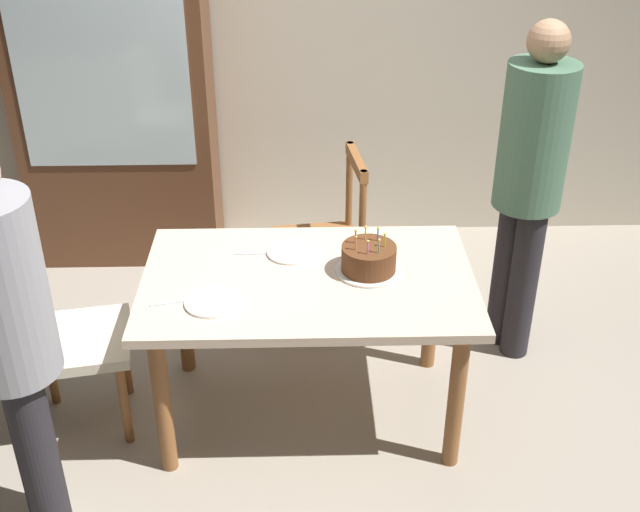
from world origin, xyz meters
TOP-DOWN VIEW (x-y plane):
  - ground at (0.00, 0.00)m, footprint 6.40×6.40m
  - back_wall at (0.00, 1.85)m, footprint 6.40×0.10m
  - dining_table at (0.00, 0.00)m, footprint 1.40×0.88m
  - birthday_cake at (0.26, 0.03)m, footprint 0.28×0.28m
  - plate_near_celebrant at (-0.39, -0.20)m, footprint 0.22×0.22m
  - plate_far_side at (-0.07, 0.20)m, footprint 0.22×0.22m
  - fork_near_celebrant at (-0.55, -0.19)m, footprint 0.18×0.06m
  - fork_far_side at (-0.23, 0.20)m, footprint 0.18×0.02m
  - chair_spindle_back at (0.08, 0.76)m, footprint 0.49×0.49m
  - chair_upholstered at (-1.09, -0.06)m, footprint 0.51×0.51m
  - person_celebrant at (-1.01, -0.66)m, footprint 0.32×0.32m
  - person_guest at (1.04, 0.50)m, footprint 0.32×0.32m
  - china_cabinet at (-1.09, 1.56)m, footprint 1.10×0.45m

SIDE VIEW (x-z plane):
  - ground at x=0.00m, z-range 0.00..0.00m
  - chair_spindle_back at x=0.08m, z-range -0.02..0.93m
  - chair_upholstered at x=-1.09m, z-range 0.06..1.01m
  - dining_table at x=0.00m, z-range 0.27..1.01m
  - fork_near_celebrant at x=-0.55m, z-range 0.74..0.74m
  - fork_far_side at x=-0.23m, z-range 0.74..0.74m
  - plate_near_celebrant at x=-0.39m, z-range 0.74..0.75m
  - plate_far_side at x=-0.07m, z-range 0.74..0.75m
  - birthday_cake at x=0.26m, z-range 0.70..0.89m
  - person_celebrant at x=-1.01m, z-range 0.11..1.73m
  - china_cabinet at x=-1.09m, z-range 0.00..1.90m
  - person_guest at x=1.04m, z-range 0.12..1.80m
  - back_wall at x=0.00m, z-range 0.00..2.60m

